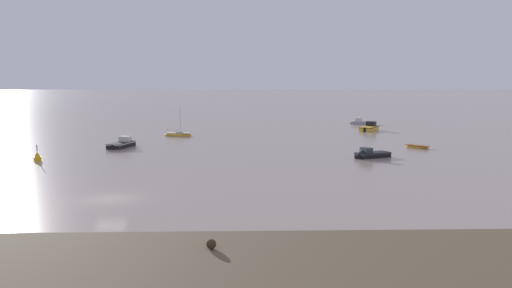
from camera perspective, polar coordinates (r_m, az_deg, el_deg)
ground_plane at (r=46.76m, az=-15.87°, el=-5.88°), size 800.00×800.00×0.00m
tidal_rock_near at (r=31.59m, az=-5.00°, el=-11.01°), size 0.61×0.61×0.61m
motorboat_moored_1 at (r=80.91m, az=-14.41°, el=-0.03°), size 3.71×6.45×2.32m
rowboat_moored_0 at (r=80.48m, az=17.47°, el=-0.31°), size 3.53×3.52×0.59m
motorboat_moored_2 at (r=117.98m, az=11.46°, el=2.34°), size 6.24×4.31×2.25m
sailboat_moored_0 at (r=93.78m, az=-8.65°, el=1.05°), size 5.02×1.84×5.53m
motorboat_moored_4 at (r=105.32m, az=12.60°, el=1.73°), size 5.41×6.99×2.56m
motorboat_moored_5 at (r=69.04m, az=12.31°, el=-1.25°), size 5.68×3.90×2.05m
channel_buoy at (r=70.48m, az=-23.11°, el=-1.38°), size 0.90×0.90×2.30m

